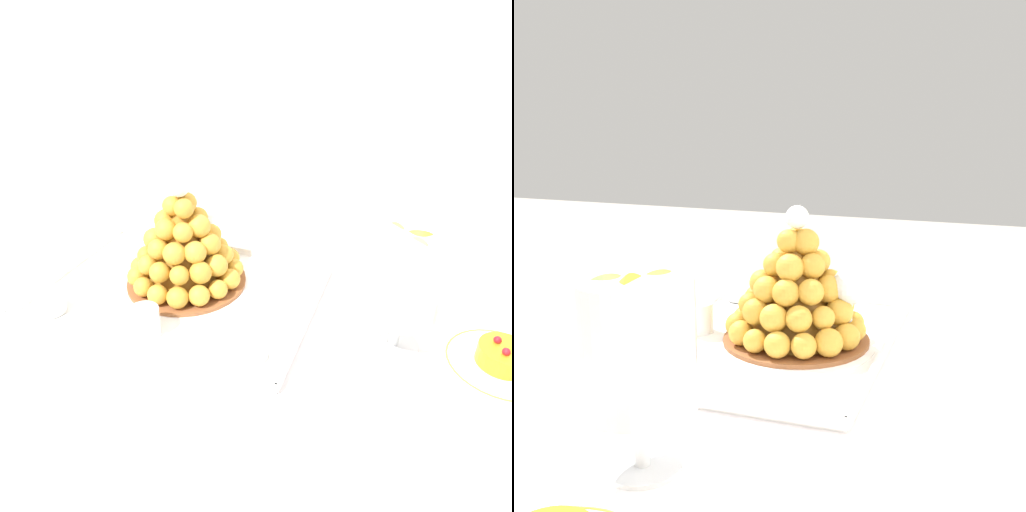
% 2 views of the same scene
% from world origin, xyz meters
% --- Properties ---
extents(backdrop_wall, '(4.80, 0.10, 2.50)m').
position_xyz_m(backdrop_wall, '(0.00, 1.05, 1.25)').
color(backdrop_wall, silver).
rests_on(backdrop_wall, ground_plane).
extents(buffet_table, '(1.38, 0.83, 0.75)m').
position_xyz_m(buffet_table, '(0.00, 0.00, 0.64)').
color(buffet_table, brown).
rests_on(buffet_table, ground_plane).
extents(serving_tray, '(0.60, 0.43, 0.02)m').
position_xyz_m(serving_tray, '(-0.27, 0.03, 0.76)').
color(serving_tray, white).
rests_on(serving_tray, buffet_table).
extents(croquembouche, '(0.27, 0.27, 0.26)m').
position_xyz_m(croquembouche, '(-0.28, 0.08, 0.85)').
color(croquembouche, brown).
rests_on(croquembouche, serving_tray).
extents(dessert_cup_left, '(0.06, 0.06, 0.05)m').
position_xyz_m(dessert_cup_left, '(-0.50, -0.12, 0.78)').
color(dessert_cup_left, silver).
rests_on(dessert_cup_left, serving_tray).
extents(dessert_cup_mid_left, '(0.06, 0.06, 0.06)m').
position_xyz_m(dessert_cup_mid_left, '(-0.27, -0.12, 0.79)').
color(dessert_cup_mid_left, silver).
rests_on(dessert_cup_mid_left, serving_tray).
extents(dessert_cup_centre, '(0.06, 0.06, 0.06)m').
position_xyz_m(dessert_cup_centre, '(-0.05, -0.10, 0.79)').
color(dessert_cup_centre, silver).
rests_on(dessert_cup_centre, serving_tray).
extents(macaron_goblet, '(0.14, 0.14, 0.26)m').
position_xyz_m(macaron_goblet, '(0.19, 0.02, 0.91)').
color(macaron_goblet, white).
rests_on(macaron_goblet, buffet_table).
extents(fruit_tart_plate, '(0.20, 0.20, 0.05)m').
position_xyz_m(fruit_tart_plate, '(0.38, 0.03, 0.77)').
color(fruit_tart_plate, white).
rests_on(fruit_tart_plate, buffet_table).
extents(wine_glass, '(0.07, 0.07, 0.16)m').
position_xyz_m(wine_glass, '(-0.29, 0.17, 0.87)').
color(wine_glass, silver).
rests_on(wine_glass, buffet_table).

